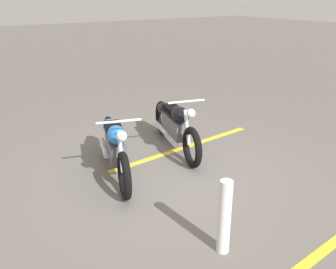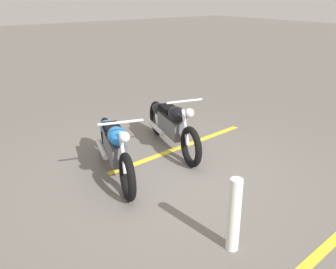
% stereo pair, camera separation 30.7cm
% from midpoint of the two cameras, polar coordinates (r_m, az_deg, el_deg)
% --- Properties ---
extents(ground_plane, '(60.00, 60.00, 0.00)m').
position_cam_midpoint_polar(ground_plane, '(5.82, 1.69, -6.09)').
color(ground_plane, '#66605B').
extents(motorcycle_bright_foreground, '(2.15, 0.85, 1.04)m').
position_cam_midpoint_polar(motorcycle_bright_foreground, '(5.75, -6.68, -1.51)').
color(motorcycle_bright_foreground, black).
rests_on(motorcycle_bright_foreground, ground).
extents(motorcycle_dark_foreground, '(2.18, 0.79, 1.04)m').
position_cam_midpoint_polar(motorcycle_dark_foreground, '(6.62, 2.33, 1.71)').
color(motorcycle_dark_foreground, black).
rests_on(motorcycle_dark_foreground, ground).
extents(bollard_post, '(0.14, 0.14, 0.86)m').
position_cam_midpoint_polar(bollard_post, '(4.08, 10.90, -12.43)').
color(bollard_post, white).
rests_on(bollard_post, ground).
extents(parking_stripe_near, '(0.41, 3.20, 0.01)m').
position_cam_midpoint_polar(parking_stripe_near, '(6.78, 3.88, -1.98)').
color(parking_stripe_near, yellow).
rests_on(parking_stripe_near, ground).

